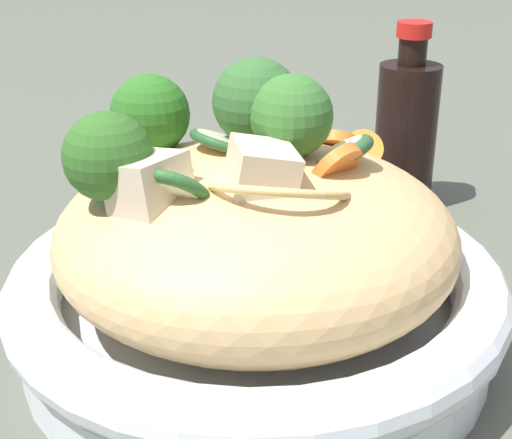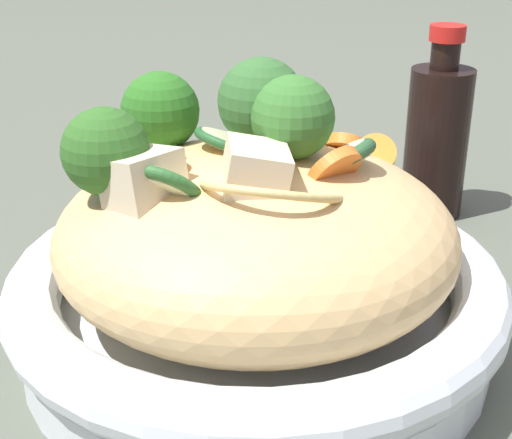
% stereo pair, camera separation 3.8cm
% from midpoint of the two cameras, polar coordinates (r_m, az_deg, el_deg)
% --- Properties ---
extents(ground_plane, '(3.00, 3.00, 0.00)m').
position_cam_midpoint_polar(ground_plane, '(0.42, -2.65, -9.37)').
color(ground_plane, '#505648').
extents(serving_bowl, '(0.26, 0.26, 0.05)m').
position_cam_midpoint_polar(serving_bowl, '(0.41, -2.73, -6.14)').
color(serving_bowl, white).
rests_on(serving_bowl, ground_plane).
extents(noodle_heap, '(0.21, 0.21, 0.09)m').
position_cam_midpoint_polar(noodle_heap, '(0.39, -2.86, -1.19)').
color(noodle_heap, tan).
rests_on(noodle_heap, serving_bowl).
extents(broccoli_florets, '(0.15, 0.12, 0.07)m').
position_cam_midpoint_polar(broccoli_florets, '(0.38, -6.85, 7.21)').
color(broccoli_florets, '#92B273').
rests_on(broccoli_florets, serving_bowl).
extents(carrot_coins, '(0.16, 0.09, 0.04)m').
position_cam_midpoint_polar(carrot_coins, '(0.39, 0.03, 4.67)').
color(carrot_coins, orange).
rests_on(carrot_coins, serving_bowl).
extents(zucchini_slices, '(0.14, 0.09, 0.03)m').
position_cam_midpoint_polar(zucchini_slices, '(0.37, -3.20, 4.37)').
color(zucchini_slices, beige).
rests_on(zucchini_slices, serving_bowl).
extents(chicken_chunks, '(0.09, 0.05, 0.03)m').
position_cam_midpoint_polar(chicken_chunks, '(0.34, -7.13, 3.06)').
color(chicken_chunks, beige).
rests_on(chicken_chunks, serving_bowl).
extents(soy_sauce_bottle, '(0.05, 0.05, 0.14)m').
position_cam_midpoint_polar(soy_sauce_bottle, '(0.58, 9.42, 6.53)').
color(soy_sauce_bottle, black).
rests_on(soy_sauce_bottle, ground_plane).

